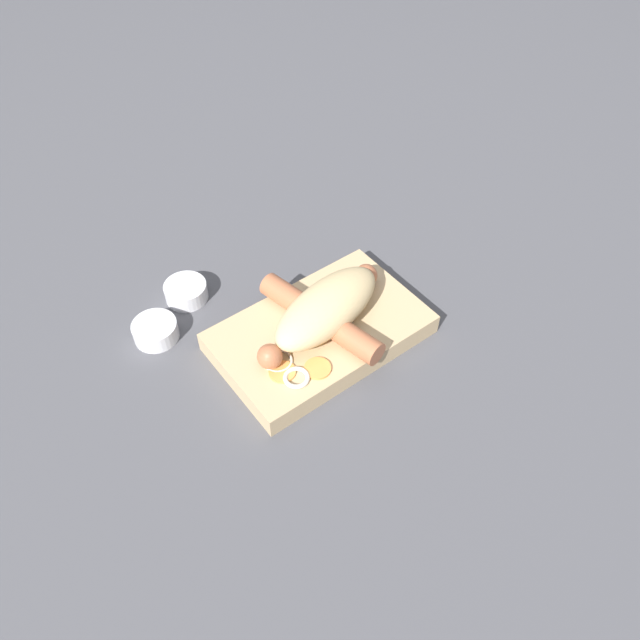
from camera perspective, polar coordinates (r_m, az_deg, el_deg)
The scene contains 7 objects.
ground_plane at distance 0.77m, azimuth -0.00°, elevation -1.86°, with size 3.00×3.00×0.00m, color #4C4C51.
food_tray at distance 0.76m, azimuth -0.00°, elevation -1.19°, with size 0.25×0.15×0.03m.
bread_roll at distance 0.73m, azimuth 0.60°, elevation 1.20°, with size 0.17×0.10×0.05m.
sausage at distance 0.74m, azimuth 0.06°, elevation 0.59°, with size 0.20×0.18×0.03m.
pickled_veggies at distance 0.70m, azimuth -2.44°, elevation -4.60°, with size 0.08×0.07×0.01m.
condiment_cup_near at distance 0.83m, azimuth -12.14°, elevation 2.50°, with size 0.06×0.06×0.02m.
condiment_cup_far at distance 0.79m, azimuth -14.80°, elevation -1.01°, with size 0.06×0.06×0.02m.
Camera 1 is at (0.30, 0.39, 0.59)m, focal length 35.00 mm.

